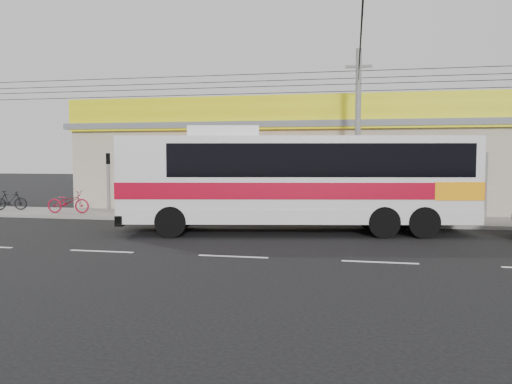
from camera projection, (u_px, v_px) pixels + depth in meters
ground at (251, 242)px, 16.42m from camera, size 120.00×120.00×0.00m
sidewalk at (278, 218)px, 22.28m from camera, size 30.00×3.20×0.15m
lane_markings at (233, 257)px, 13.97m from camera, size 50.00×0.12×0.01m
storefront_building at (293, 166)px, 27.55m from camera, size 22.60×9.20×5.70m
coach_bus at (302, 176)px, 18.27m from camera, size 12.93×4.90×3.90m
motorbike_red at (68, 202)px, 23.48m from camera, size 2.08×0.92×1.06m
motorbike_dark at (10, 200)px, 24.81m from camera, size 1.68×0.96×0.97m
utility_pole at (359, 80)px, 20.54m from camera, size 34.00×14.00×7.24m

